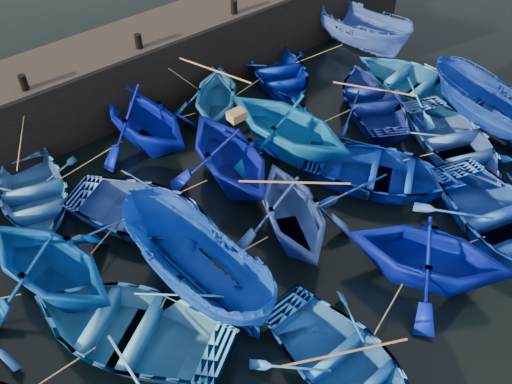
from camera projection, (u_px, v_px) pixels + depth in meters
ground at (327, 274)px, 15.75m from camera, size 120.00×120.00×0.00m
quay_wall at (133, 71)px, 20.78m from camera, size 26.00×2.50×2.50m
quay_top at (127, 39)px, 19.86m from camera, size 26.00×2.50×0.12m
bollard_1 at (24, 83)px, 17.37m from camera, size 0.24×0.24×0.50m
bollard_2 at (138, 41)px, 19.14m from camera, size 0.24×0.24×0.50m
bollard_3 at (234, 7)px, 20.90m from camera, size 0.24×0.24×0.50m
boat_1 at (33, 194)px, 17.34m from camera, size 4.13×5.03×0.91m
boat_2 at (143, 118)px, 18.99m from camera, size 4.19×4.70×2.25m
boat_3 at (216, 94)px, 20.23m from camera, size 4.77×4.82×1.92m
boat_4 at (279, 72)px, 22.16m from camera, size 4.59×5.30×0.92m
boat_5 at (359, 29)px, 23.59m from camera, size 2.42×5.14×1.92m
boat_7 at (48, 262)px, 14.56m from camera, size 5.01×5.41×2.34m
boat_8 at (143, 212)px, 16.75m from camera, size 5.46×5.89×1.00m
boat_9 at (230, 153)px, 17.61m from camera, size 4.53×5.03×2.35m
boat_10 at (288, 123)px, 18.58m from camera, size 5.00×5.49×2.48m
boat_11 at (373, 100)px, 20.82m from camera, size 4.99×5.49×0.93m
boat_12 at (416, 83)px, 21.53m from camera, size 4.51×5.67×1.06m
boat_14 at (129, 327)px, 13.90m from camera, size 6.05×6.50×1.10m
boat_15 at (195, 267)px, 14.64m from camera, size 2.64×5.47×2.04m
boat_16 at (293, 210)px, 16.03m from camera, size 4.72×5.02×2.11m
boat_17 at (384, 173)px, 17.93m from camera, size 5.79×6.12×1.03m
boat_18 at (455, 142)px, 19.03m from camera, size 4.92×5.76×1.01m
boat_19 at (490, 109)px, 19.60m from camera, size 1.90×4.98×1.92m
boat_22 at (343, 364)px, 13.29m from camera, size 3.48×4.72×0.95m
boat_23 at (430, 253)px, 14.81m from camera, size 5.46×5.63×2.27m
boat_24 at (504, 222)px, 16.38m from camera, size 5.05×6.10×1.09m
wooden_crate at (237, 115)px, 16.82m from camera, size 0.51×0.38×0.28m
mooring_ropes at (217, 158)px, 17.91m from camera, size 18.05×11.92×2.10m
loose_oars at (305, 154)px, 17.05m from camera, size 10.51×12.25×1.23m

